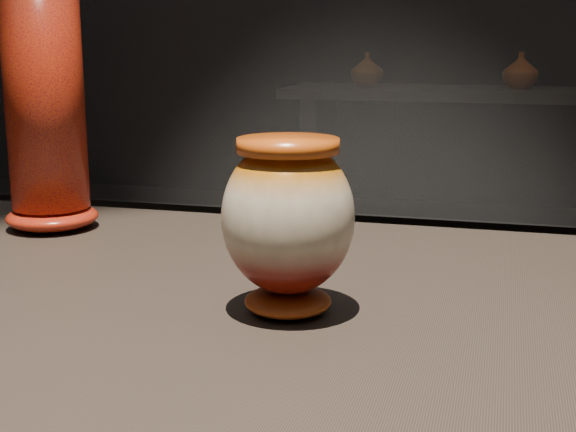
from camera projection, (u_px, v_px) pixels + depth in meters
name	position (u px, v px, depth m)	size (l,w,h in m)	color
main_vase	(288.00, 219.00, 0.74)	(0.16, 0.16, 0.17)	#641108
tall_vase	(44.00, 89.00, 1.06)	(0.16, 0.16, 0.39)	#C1390C
back_shelf	(482.00, 141.00, 4.07)	(2.00, 0.60, 0.90)	black
back_vase_left	(367.00, 70.00, 4.10)	(0.17, 0.17, 0.17)	brown
back_vase_mid	(521.00, 70.00, 3.97)	(0.17, 0.17, 0.18)	#641108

